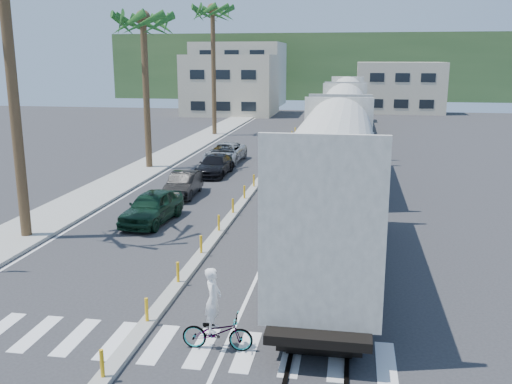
{
  "coord_description": "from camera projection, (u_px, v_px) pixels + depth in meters",
  "views": [
    {
      "loc": [
        5.64,
        -15.4,
        7.53
      ],
      "look_at": [
        1.69,
        7.8,
        2.0
      ],
      "focal_mm": 40.0,
      "sensor_mm": 36.0,
      "label": 1
    }
  ],
  "objects": [
    {
      "name": "hillside",
      "position": [
        326.0,
        66.0,
        112.02
      ],
      "size": [
        80.0,
        20.0,
        12.0
      ],
      "primitive_type": "cube",
      "color": "#385628",
      "rests_on": "ground"
    },
    {
      "name": "buildings",
      "position": [
        274.0,
        80.0,
        86.24
      ],
      "size": [
        38.0,
        27.0,
        10.0
      ],
      "color": "#B7AD92",
      "rests_on": "ground"
    },
    {
      "name": "car_second",
      "position": [
        184.0,
        184.0,
        31.82
      ],
      "size": [
        1.81,
        4.21,
        1.34
      ],
      "primitive_type": "imported",
      "rotation": [
        0.0,
        0.0,
        0.05
      ],
      "color": "black",
      "rests_on": "ground"
    },
    {
      "name": "ground",
      "position": [
        159.0,
        311.0,
        17.43
      ],
      "size": [
        140.0,
        140.0,
        0.0
      ],
      "primitive_type": "plane",
      "color": "#28282B",
      "rests_on": "ground"
    },
    {
      "name": "median",
      "position": [
        262.0,
        177.0,
        36.56
      ],
      "size": [
        0.45,
        60.0,
        0.85
      ],
      "color": "gray",
      "rests_on": "ground"
    },
    {
      "name": "freight_train",
      "position": [
        343.0,
        126.0,
        39.67
      ],
      "size": [
        3.0,
        60.94,
        5.85
      ],
      "color": "#A4A296",
      "rests_on": "ground"
    },
    {
      "name": "palm_trees",
      "position": [
        149.0,
        8.0,
        38.06
      ],
      "size": [
        3.5,
        37.2,
        13.75
      ],
      "color": "brown",
      "rests_on": "ground"
    },
    {
      "name": "crosswalk",
      "position": [
        135.0,
        342.0,
        15.5
      ],
      "size": [
        14.0,
        2.2,
        0.01
      ],
      "primitive_type": "cube",
      "color": "silver",
      "rests_on": "ground"
    },
    {
      "name": "lane_markings",
      "position": [
        244.0,
        164.0,
        41.77
      ],
      "size": [
        9.42,
        90.0,
        0.01
      ],
      "color": "silver",
      "rests_on": "ground"
    },
    {
      "name": "rails",
      "position": [
        343.0,
        159.0,
        43.47
      ],
      "size": [
        1.56,
        100.0,
        0.06
      ],
      "color": "black",
      "rests_on": "ground"
    },
    {
      "name": "car_lead",
      "position": [
        152.0,
        207.0,
        26.65
      ],
      "size": [
        2.58,
        4.75,
        1.51
      ],
      "primitive_type": "imported",
      "rotation": [
        0.0,
        0.0,
        -0.09
      ],
      "color": "black",
      "rests_on": "ground"
    },
    {
      "name": "sidewalk",
      "position": [
        161.0,
        160.0,
        42.79
      ],
      "size": [
        3.0,
        90.0,
        0.15
      ],
      "primitive_type": "cube",
      "color": "gray",
      "rests_on": "ground"
    },
    {
      "name": "car_third",
      "position": [
        215.0,
        165.0,
        37.55
      ],
      "size": [
        2.04,
        4.64,
        1.32
      ],
      "primitive_type": "imported",
      "rotation": [
        0.0,
        0.0,
        -0.02
      ],
      "color": "black",
      "rests_on": "ground"
    },
    {
      "name": "cyclist",
      "position": [
        216.0,
        324.0,
        14.97
      ],
      "size": [
        0.82,
        1.94,
        2.28
      ],
      "rotation": [
        0.0,
        0.0,
        1.6
      ],
      "color": "#9EA0A5",
      "rests_on": "ground"
    },
    {
      "name": "car_rear",
      "position": [
        225.0,
        153.0,
        42.14
      ],
      "size": [
        2.72,
        5.36,
        1.45
      ],
      "primitive_type": "imported",
      "rotation": [
        0.0,
        0.0,
        -0.03
      ],
      "color": "#ABAEB1",
      "rests_on": "ground"
    }
  ]
}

